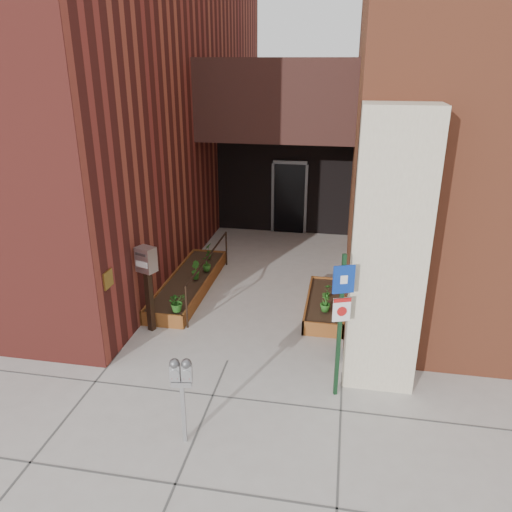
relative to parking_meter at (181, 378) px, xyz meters
The scene contains 15 objects.
ground 2.28m from the parking_meter, 86.73° to the left, with size 80.00×80.00×0.00m, color #9E9991.
architecture 9.76m from the parking_meter, 90.42° to the left, with size 20.00×14.60×10.00m.
planter_left 5.02m from the parking_meter, 106.86° to the left, with size 0.90×3.60×0.30m.
planter_right 4.65m from the parking_meter, 67.93° to the left, with size 0.80×2.20×0.30m.
handrail 4.78m from the parking_meter, 101.28° to the left, with size 0.04×3.34×0.90m.
parking_meter is the anchor object (origin of this frame).
sign_post 2.51m from the parking_meter, 35.03° to the left, with size 0.31×0.13×2.38m.
payment_dropbox 3.26m from the parking_meter, 119.44° to the left, with size 0.41×0.36×1.73m.
shrub_left_a 3.38m from the parking_meter, 110.26° to the left, with size 0.36×0.36×0.40m, color #245E1A.
shrub_left_b 4.91m from the parking_meter, 105.06° to the left, with size 0.23×0.23×0.41m, color #28631C.
shrub_left_c 5.34m from the parking_meter, 102.33° to the left, with size 0.20×0.20×0.36m, color #255819.
shrub_left_d 6.11m from the parking_meter, 102.32° to the left, with size 0.22×0.22×0.41m, color #1E5C1A.
shrub_right_a 4.08m from the parking_meter, 64.73° to the left, with size 0.21×0.21×0.38m, color #235F1B.
shrub_right_b 4.68m from the parking_meter, 67.92° to the left, with size 0.16×0.16×0.30m, color #215919.
shrub_right_c 5.52m from the parking_meter, 69.04° to the left, with size 0.30×0.30×0.33m, color #1E5919.
Camera 1 is at (1.85, -7.28, 4.94)m, focal length 35.00 mm.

